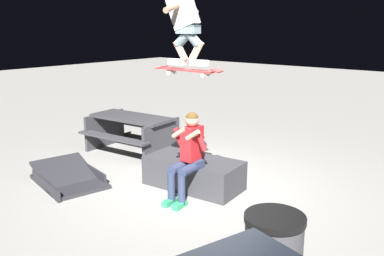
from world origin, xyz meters
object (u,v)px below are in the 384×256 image
object	(u,v)px
ledge_box_main	(194,173)
kicker_ramp	(69,179)
skateboard	(188,70)
picnic_table_back	(132,128)
skater_airborne	(185,21)
person_sitting_on_ledge	(188,152)

from	to	relation	value
ledge_box_main	kicker_ramp	distance (m)	2.06
ledge_box_main	skateboard	xyz separation A→B (m)	(-0.11, 0.26, 1.66)
ledge_box_main	picnic_table_back	xyz separation A→B (m)	(2.18, -0.68, 0.27)
skateboard	picnic_table_back	xyz separation A→B (m)	(2.29, -0.95, -1.40)
skater_airborne	ledge_box_main	bearing A→B (deg)	-77.83
person_sitting_on_ledge	skateboard	bearing A→B (deg)	-52.32
kicker_ramp	picnic_table_back	size ratio (longest dim) A/B	0.80
ledge_box_main	skateboard	distance (m)	1.69
picnic_table_back	kicker_ramp	bearing A→B (deg)	105.08
skater_airborne	picnic_table_back	size ratio (longest dim) A/B	0.62
kicker_ramp	skateboard	bearing A→B (deg)	-152.82
ledge_box_main	picnic_table_back	bearing A→B (deg)	-17.40
ledge_box_main	person_sitting_on_ledge	bearing A→B (deg)	118.99
person_sitting_on_ledge	skateboard	world-z (taller)	skateboard
skater_airborne	picnic_table_back	bearing A→B (deg)	-23.14
person_sitting_on_ledge	skater_airborne	xyz separation A→B (m)	(0.17, -0.13, 1.87)
ledge_box_main	kicker_ramp	bearing A→B (deg)	35.21
skater_airborne	kicker_ramp	size ratio (longest dim) A/B	0.77
ledge_box_main	person_sitting_on_ledge	world-z (taller)	person_sitting_on_ledge
skateboard	picnic_table_back	world-z (taller)	skateboard
kicker_ramp	person_sitting_on_ledge	bearing A→B (deg)	-157.76
skateboard	kicker_ramp	size ratio (longest dim) A/B	0.72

